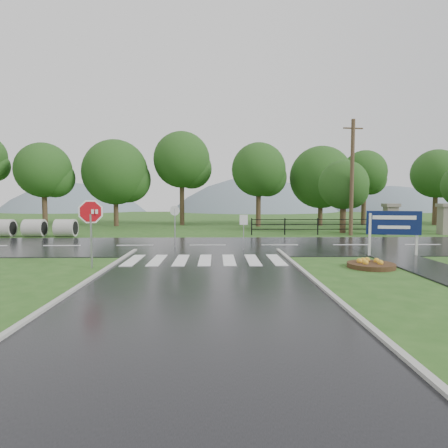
{
  "coord_description": "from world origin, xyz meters",
  "views": [
    {
      "loc": [
        0.47,
        -10.54,
        2.68
      ],
      "look_at": [
        0.82,
        6.0,
        1.5
      ],
      "focal_mm": 30.0,
      "sensor_mm": 36.0,
      "label": 1
    }
  ],
  "objects": [
    {
      "name": "stop_sign",
      "position": [
        -4.27,
        3.65,
        1.91
      ],
      "size": [
        1.17,
        0.4,
        2.76
      ],
      "color": "#939399",
      "rests_on": "ground"
    },
    {
      "name": "pillar_west",
      "position": [
        13.0,
        16.0,
        1.18
      ],
      "size": [
        1.0,
        1.0,
        2.24
      ],
      "color": "gray",
      "rests_on": "ground"
    },
    {
      "name": "main_road",
      "position": [
        0.0,
        10.0,
        0.0
      ],
      "size": [
        90.0,
        8.0,
        0.04
      ],
      "primitive_type": "cube",
      "color": "black",
      "rests_on": "ground"
    },
    {
      "name": "pillar_east",
      "position": [
        17.0,
        16.0,
        1.18
      ],
      "size": [
        1.0,
        1.0,
        2.24
      ],
      "color": "gray",
      "rests_on": "ground"
    },
    {
      "name": "culvert_pipes",
      "position": [
        -13.97,
        15.0,
        0.6
      ],
      "size": [
        9.7,
        1.2,
        1.2
      ],
      "color": "#9E9B93",
      "rests_on": "ground"
    },
    {
      "name": "fence_west",
      "position": [
        7.75,
        16.0,
        0.72
      ],
      "size": [
        9.58,
        0.08,
        1.2
      ],
      "color": "black",
      "rests_on": "ground"
    },
    {
      "name": "flower_bed",
      "position": [
        6.38,
        3.45,
        0.13
      ],
      "size": [
        1.77,
        1.77,
        0.35
      ],
      "color": "#332111",
      "rests_on": "ground"
    },
    {
      "name": "reg_sign_round",
      "position": [
        -1.71,
        9.16,
        1.42
      ],
      "size": [
        0.52,
        0.12,
        2.24
      ],
      "color": "#939399",
      "rests_on": "ground"
    },
    {
      "name": "curb_right",
      "position": [
        3.55,
        -4.0,
        0.0
      ],
      "size": [
        0.15,
        24.0,
        0.12
      ],
      "primitive_type": "cube",
      "color": "#A3A39B",
      "rests_on": "ground"
    },
    {
      "name": "estate_billboard",
      "position": [
        8.53,
        6.22,
        1.42
      ],
      "size": [
        2.32,
        0.54,
        2.07
      ],
      "color": "silver",
      "rests_on": "ground"
    },
    {
      "name": "walkway",
      "position": [
        8.5,
        4.0,
        0.0
      ],
      "size": [
        2.2,
        11.0,
        0.04
      ],
      "primitive_type": "cube",
      "color": "black",
      "rests_on": "ground"
    },
    {
      "name": "crosswalk",
      "position": [
        0.0,
        5.0,
        0.06
      ],
      "size": [
        6.5,
        2.8,
        0.02
      ],
      "color": "silver",
      "rests_on": "ground"
    },
    {
      "name": "reg_sign_small",
      "position": [
        1.83,
        7.92,
        1.32
      ],
      "size": [
        0.4,
        0.09,
        1.82
      ],
      "color": "#939399",
      "rests_on": "ground"
    },
    {
      "name": "treeline",
      "position": [
        1.0,
        24.0,
        0.0
      ],
      "size": [
        83.2,
        5.2,
        10.0
      ],
      "color": "#1B4415",
      "rests_on": "ground"
    },
    {
      "name": "ground",
      "position": [
        0.0,
        0.0,
        0.0
      ],
      "size": [
        120.0,
        120.0,
        0.0
      ],
      "primitive_type": "plane",
      "color": "#28511B",
      "rests_on": "ground"
    },
    {
      "name": "entrance_tree_left",
      "position": [
        10.06,
        17.5,
        3.61
      ],
      "size": [
        3.7,
        3.7,
        5.48
      ],
      "color": "#3D2B1C",
      "rests_on": "ground"
    },
    {
      "name": "hills",
      "position": [
        3.49,
        65.0,
        -15.54
      ],
      "size": [
        102.0,
        48.0,
        48.0
      ],
      "color": "slate",
      "rests_on": "ground"
    },
    {
      "name": "utility_pole_east",
      "position": [
        9.95,
        15.5,
        4.1
      ],
      "size": [
        1.44,
        0.27,
        8.08
      ],
      "color": "#473523",
      "rests_on": "ground"
    }
  ]
}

